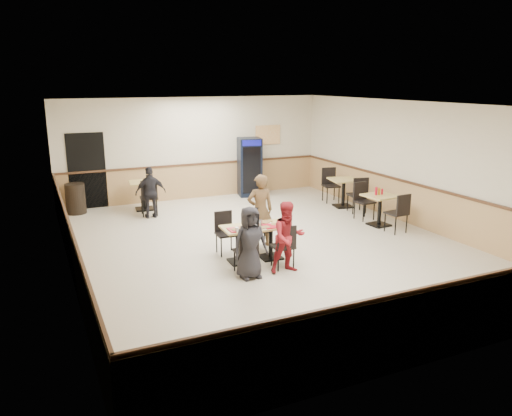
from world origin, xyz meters
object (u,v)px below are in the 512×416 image
diner_woman_left (250,243)px  pepsi_cooler (250,167)px  lone_diner (151,192)px  back_table (144,191)px  side_table_near (380,205)px  main_table (256,238)px  diner_woman_right (288,237)px  trash_bin (76,199)px  diner_man_opposite (260,210)px  side_table_far (344,188)px

diner_woman_left → pepsi_cooler: 6.62m
lone_diner → back_table: lone_diner is taller
side_table_near → main_table: bearing=-165.7°
diner_woman_left → lone_diner: lone_diner is taller
diner_woman_right → back_table: diner_woman_right is taller
diner_woman_left → lone_diner: size_ratio=0.99×
side_table_near → trash_bin: 7.93m
lone_diner → back_table: size_ratio=1.63×
diner_woman_right → pepsi_cooler: 6.39m
pepsi_cooler → trash_bin: (-5.10, -0.04, -0.48)m
diner_woman_right → lone_diner: 5.02m
lone_diner → side_table_near: bearing=150.0°
diner_man_opposite → trash_bin: size_ratio=1.93×
diner_woman_left → diner_woman_right: bearing=-4.6°
side_table_far → pepsi_cooler: size_ratio=0.49×
diner_man_opposite → back_table: 4.43m
diner_woman_right → diner_man_opposite: (0.17, 1.59, 0.11)m
main_table → back_table: 5.03m
main_table → trash_bin: (-2.90, 5.24, -0.06)m
back_table → pepsi_cooler: (3.35, 0.39, 0.37)m
pepsi_cooler → diner_woman_right: bearing=-95.3°
side_table_near → trash_bin: (-6.67, 4.28, -0.10)m
main_table → side_table_near: side_table_near is taller
side_table_far → pepsi_cooler: bearing=127.2°
back_table → diner_woman_right: bearing=-75.8°
lone_diner → diner_man_opposite: bearing=118.3°
diner_woman_right → lone_diner: diner_woman_right is taller
diner_man_opposite → trash_bin: bearing=-44.7°
main_table → lone_diner: (-1.16, 4.00, 0.20)m
side_table_near → back_table: bearing=141.4°
side_table_near → trash_bin: trash_bin is taller
side_table_near → trash_bin: size_ratio=0.95×
diner_woman_left → lone_diner: bearing=96.5°
diner_woman_right → main_table: bearing=111.2°
diner_man_opposite → side_table_far: bearing=-141.0°
diner_woman_left → back_table: 5.71m
back_table → trash_bin: trash_bin is taller
diner_woman_right → side_table_far: 5.25m
diner_woman_left → pepsi_cooler: bearing=64.5°
diner_woman_left → trash_bin: diner_woman_left is taller
main_table → diner_man_opposite: bearing=62.1°
side_table_far → diner_woman_right: bearing=-135.2°
diner_woman_left → side_table_far: bearing=37.5°
pepsi_cooler → trash_bin: size_ratio=2.19×
side_table_near → back_table: back_table is taller
back_table → diner_woman_left: bearing=-83.0°
back_table → side_table_far: bearing=-21.2°
diner_woman_left → diner_woman_right: diner_woman_right is taller
diner_woman_left → trash_bin: (-2.44, 6.02, -0.26)m
pepsi_cooler → side_table_near: bearing=-57.9°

